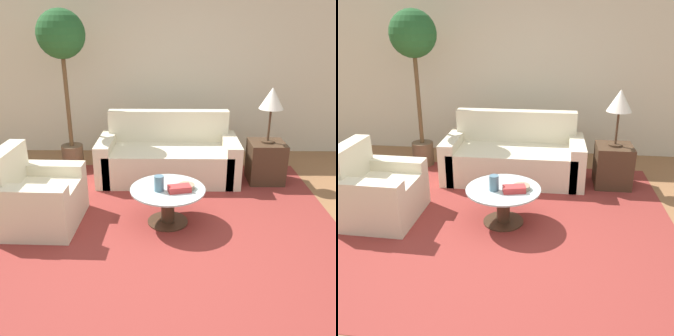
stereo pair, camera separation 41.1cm
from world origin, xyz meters
The scene contains 12 objects.
ground_plane centered at (0.00, 0.00, 0.00)m, with size 14.00×14.00×0.00m, color #8E603D.
wall_back centered at (0.00, 3.10, 1.30)m, with size 10.00×0.06×2.60m.
rug centered at (-0.02, 0.63, 0.00)m, with size 3.75×3.46×0.01m.
sofa_main centered at (-0.03, 1.95, 0.29)m, with size 1.91×0.88×0.90m.
armchair centered at (-1.45, 0.60, 0.29)m, with size 0.83×0.90×0.86m.
coffee_table centered at (-0.02, 0.63, 0.27)m, with size 0.81×0.81×0.41m.
side_table centered at (1.31, 1.80, 0.28)m, with size 0.47×0.47×0.56m.
table_lamp centered at (1.31, 1.80, 1.14)m, with size 0.32×0.32×0.73m.
potted_plant centered at (-1.47, 2.26, 1.71)m, with size 0.65×0.65×2.25m.
vase centered at (-0.11, 0.58, 0.50)m, with size 0.10×0.10×0.17m.
bowl centered at (0.18, 0.64, 0.44)m, with size 0.18×0.18×0.05m.
book_stack centered at (0.11, 0.56, 0.45)m, with size 0.26×0.18×0.06m.
Camera 1 is at (0.03, -3.01, 2.11)m, focal length 40.00 mm.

